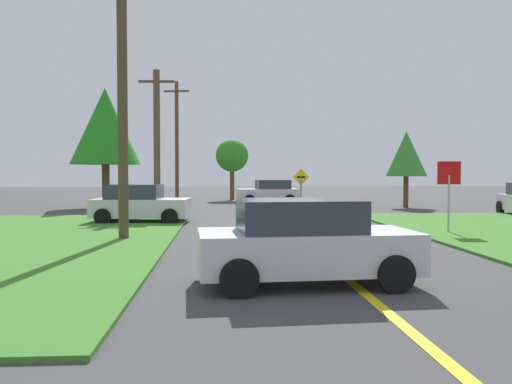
% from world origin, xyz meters
% --- Properties ---
extents(ground_plane, '(120.00, 120.00, 0.00)m').
position_xyz_m(ground_plane, '(0.00, 0.00, 0.00)').
color(ground_plane, '#414141').
extents(lane_stripe_center, '(0.20, 14.00, 0.01)m').
position_xyz_m(lane_stripe_center, '(0.00, -8.00, 0.01)').
color(lane_stripe_center, yellow).
rests_on(lane_stripe_center, ground).
extents(stop_sign, '(0.79, 0.12, 2.51)m').
position_xyz_m(stop_sign, '(5.34, -2.16, 1.78)').
color(stop_sign, '#9EA0A8').
rests_on(stop_sign, ground).
extents(car_behind_on_main_road, '(4.20, 2.28, 1.62)m').
position_xyz_m(car_behind_on_main_road, '(-0.93, -10.05, 0.80)').
color(car_behind_on_main_road, silver).
rests_on(car_behind_on_main_road, ground).
extents(car_approaching_junction, '(4.14, 2.30, 1.62)m').
position_xyz_m(car_approaching_junction, '(0.72, 15.55, 0.80)').
color(car_approaching_junction, silver).
rests_on(car_approaching_junction, ground).
extents(parked_car_near_building, '(4.10, 2.41, 1.62)m').
position_xyz_m(parked_car_near_building, '(-5.92, 2.59, 0.81)').
color(parked_car_near_building, silver).
rests_on(parked_car_near_building, ground).
extents(utility_pole_near, '(1.77, 0.59, 8.22)m').
position_xyz_m(utility_pole_near, '(-5.55, -3.20, 4.22)').
color(utility_pole_near, '#4C3E27').
rests_on(utility_pole_near, ground).
extents(utility_pole_mid, '(1.80, 0.33, 7.31)m').
position_xyz_m(utility_pole_mid, '(-5.74, 7.38, 3.75)').
color(utility_pole_mid, brown).
rests_on(utility_pole_mid, ground).
extents(utility_pole_far, '(1.80, 0.38, 8.52)m').
position_xyz_m(utility_pole_far, '(-5.59, 17.96, 4.41)').
color(utility_pole_far, brown).
rests_on(utility_pole_far, ground).
extents(direction_sign, '(0.90, 0.16, 2.32)m').
position_xyz_m(direction_sign, '(1.75, 8.04, 1.44)').
color(direction_sign, slate).
rests_on(direction_sign, ground).
extents(oak_tree_left, '(4.19, 4.19, 7.21)m').
position_xyz_m(oak_tree_left, '(-9.44, 12.72, 4.89)').
color(oak_tree_left, brown).
rests_on(oak_tree_left, ground).
extents(pine_tree_center, '(2.53, 2.53, 4.70)m').
position_xyz_m(pine_tree_center, '(-1.61, 21.33, 3.40)').
color(pine_tree_center, brown).
rests_on(pine_tree_center, ground).
extents(oak_tree_right, '(2.46, 2.46, 4.61)m').
position_xyz_m(oak_tree_right, '(8.69, 11.49, 3.23)').
color(oak_tree_right, brown).
rests_on(oak_tree_right, ground).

